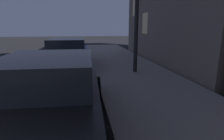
% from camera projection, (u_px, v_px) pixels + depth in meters
% --- Properties ---
extents(car_black, '(2.26, 4.22, 1.43)m').
position_uv_depth(car_black, '(49.00, 94.00, 3.48)').
color(car_black, black).
rests_on(car_black, ground).
extents(car_blue, '(2.18, 4.43, 1.43)m').
position_uv_depth(car_blue, '(68.00, 54.00, 8.76)').
color(car_blue, navy).
rests_on(car_blue, ground).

